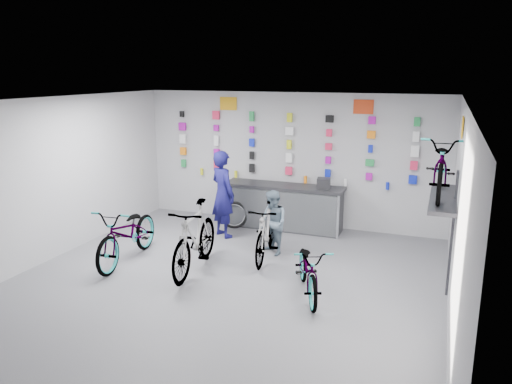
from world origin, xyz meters
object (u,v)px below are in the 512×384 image
at_px(clerk, 223,194).
at_px(customer, 273,223).
at_px(counter, 283,207).
at_px(bike_right, 309,269).
at_px(bike_left, 128,233).
at_px(bike_service, 266,231).
at_px(bike_center, 195,238).

bearing_deg(clerk, customer, -174.09).
bearing_deg(counter, bike_right, -65.61).
height_order(bike_left, bike_service, bike_left).
relative_size(counter, customer, 2.16).
bearing_deg(bike_service, bike_center, -141.90).
xyz_separation_m(counter, bike_service, (0.28, -1.89, 0.05)).
distance_m(counter, bike_right, 3.47).
height_order(bike_left, bike_center, bike_center).
xyz_separation_m(bike_left, clerk, (1.03, 1.97, 0.38)).
distance_m(counter, clerk, 1.48).
height_order(bike_right, customer, customer).
bearing_deg(clerk, bike_service, 176.45).
xyz_separation_m(bike_service, clerk, (-1.31, 0.93, 0.39)).
height_order(bike_right, clerk, clerk).
bearing_deg(bike_right, bike_left, 153.02).
xyz_separation_m(bike_center, bike_right, (2.12, -0.26, -0.18)).
bearing_deg(counter, bike_service, -81.66).
xyz_separation_m(counter, bike_right, (1.43, -3.16, -0.05)).
bearing_deg(customer, bike_left, -109.93).
bearing_deg(clerk, bike_center, 131.88).
xyz_separation_m(bike_service, customer, (0.03, 0.28, 0.09)).
bearing_deg(bike_center, bike_service, 39.26).
distance_m(clerk, customer, 1.52).
height_order(counter, bike_center, bike_center).
distance_m(bike_center, bike_service, 1.40).
distance_m(counter, bike_center, 2.99).
bearing_deg(bike_center, bike_left, 174.62).
height_order(bike_left, clerk, clerk).
height_order(bike_center, customer, customer).
height_order(counter, customer, customer).
distance_m(bike_center, bike_right, 2.15).
height_order(counter, clerk, clerk).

